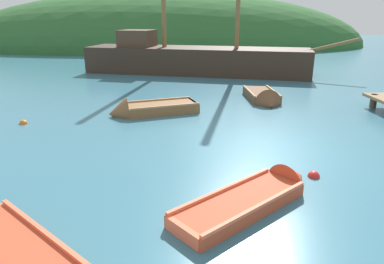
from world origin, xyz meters
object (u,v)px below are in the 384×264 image
(rowboat_far, at_px, (264,99))
(rowboat_outer_left, at_px, (260,196))
(sailing_ship, at_px, (194,64))
(buoy_orange, at_px, (24,124))
(buoy_red, at_px, (314,177))
(rowboat_portside, at_px, (147,111))

(rowboat_far, xyz_separation_m, rowboat_outer_left, (-2.41, -9.02, -0.05))
(sailing_ship, xyz_separation_m, rowboat_outer_left, (0.27, -17.50, -0.58))
(sailing_ship, distance_m, buoy_orange, 13.45)
(sailing_ship, relative_size, buoy_orange, 58.93)
(rowboat_outer_left, distance_m, buoy_orange, 9.59)
(buoy_orange, bearing_deg, rowboat_far, 16.53)
(rowboat_outer_left, height_order, buoy_red, rowboat_outer_left)
(rowboat_far, height_order, buoy_red, rowboat_far)
(sailing_ship, relative_size, rowboat_outer_left, 4.73)
(rowboat_portside, relative_size, buoy_red, 12.62)
(buoy_orange, relative_size, buoy_red, 0.98)
(buoy_orange, distance_m, buoy_red, 10.34)
(rowboat_portside, distance_m, buoy_red, 7.64)
(sailing_ship, distance_m, rowboat_far, 8.91)
(rowboat_portside, distance_m, rowboat_outer_left, 7.77)
(rowboat_outer_left, relative_size, buoy_orange, 12.46)
(sailing_ship, bearing_deg, rowboat_portside, -87.86)
(rowboat_far, distance_m, buoy_red, 8.01)
(buoy_red, bearing_deg, sailing_ship, 96.58)
(sailing_ship, relative_size, buoy_red, 57.68)
(rowboat_portside, bearing_deg, buoy_red, 109.94)
(rowboat_far, distance_m, rowboat_outer_left, 9.33)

